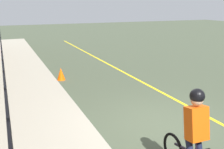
# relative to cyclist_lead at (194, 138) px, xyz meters

# --- Properties ---
(ground_plane) EXTENTS (80.00, 80.00, 0.00)m
(ground_plane) POSITION_rel_cyclist_lead_xyz_m (2.06, -0.79, -0.91)
(ground_plane) COLOR #414A37
(lane_line_centre) EXTENTS (36.00, 0.12, 0.01)m
(lane_line_centre) POSITION_rel_cyclist_lead_xyz_m (2.06, -2.39, -0.91)
(lane_line_centre) COLOR yellow
(lane_line_centre) RESTS_ON ground
(iron_fence) EXTENTS (21.98, 0.04, 1.60)m
(iron_fence) POSITION_rel_cyclist_lead_xyz_m (3.06, 3.01, 0.37)
(iron_fence) COLOR black
(iron_fence) RESTS_ON sidewalk
(cyclist_lead) EXTENTS (1.71, 0.38, 1.83)m
(cyclist_lead) POSITION_rel_cyclist_lead_xyz_m (0.00, 0.00, 0.00)
(cyclist_lead) COLOR black
(cyclist_lead) RESTS_ON ground
(traffic_cone_near) EXTENTS (0.36, 0.36, 0.55)m
(traffic_cone_near) POSITION_rel_cyclist_lead_xyz_m (7.55, 0.73, -0.64)
(traffic_cone_near) COLOR #FD5405
(traffic_cone_near) RESTS_ON ground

